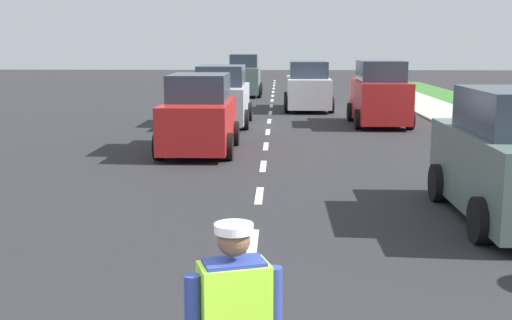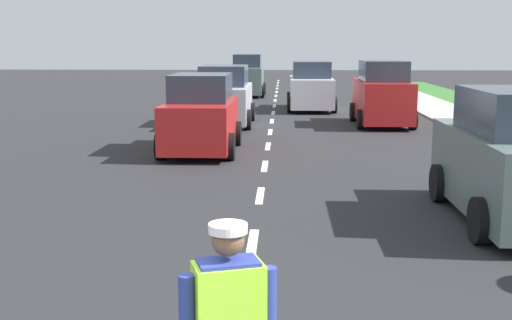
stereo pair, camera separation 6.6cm
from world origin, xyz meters
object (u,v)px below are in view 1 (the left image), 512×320
object	(u,v)px
car_oncoming_third	(244,77)
car_parked_far	(379,95)
car_oncoming_lead	(199,116)
car_outgoing_far	(308,87)
car_oncoming_second	(221,97)

from	to	relation	value
car_oncoming_third	car_parked_far	bearing A→B (deg)	-66.95
car_oncoming_lead	car_outgoing_far	bearing A→B (deg)	73.58
car_oncoming_lead	car_oncoming_third	xyz separation A→B (m)	(0.18, 18.78, 0.10)
car_oncoming_third	car_outgoing_far	world-z (taller)	car_oncoming_third
car_parked_far	car_oncoming_second	world-z (taller)	car_parked_far
car_oncoming_lead	car_parked_far	bearing A→B (deg)	46.92
car_parked_far	car_oncoming_lead	size ratio (longest dim) A/B	1.00
car_outgoing_far	car_oncoming_second	bearing A→B (deg)	-120.94
car_oncoming_third	car_outgoing_far	bearing A→B (deg)	-66.97
car_oncoming_lead	car_oncoming_second	distance (m)	5.89
car_parked_far	car_oncoming_third	bearing A→B (deg)	113.05
car_parked_far	car_oncoming_third	size ratio (longest dim) A/B	1.02
car_oncoming_lead	car_oncoming_third	distance (m)	18.78
car_parked_far	car_oncoming_lead	world-z (taller)	car_parked_far
car_oncoming_third	car_oncoming_second	bearing A→B (deg)	-90.49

